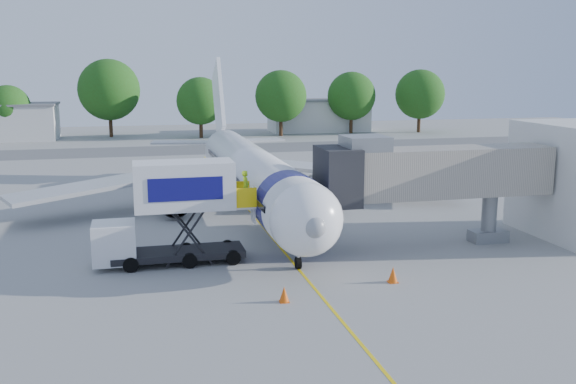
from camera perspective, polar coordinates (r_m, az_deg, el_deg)
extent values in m
plane|color=gray|center=(42.68, -2.29, -3.04)|extent=(160.00, 160.00, 0.00)
cube|color=yellow|center=(42.68, -2.29, -3.04)|extent=(0.15, 70.00, 0.01)
cube|color=#59595B|center=(83.65, -7.97, 3.76)|extent=(120.00, 10.00, 0.01)
cylinder|color=white|center=(44.96, -3.07, 1.57)|extent=(3.70, 28.00, 3.70)
sphere|color=white|center=(31.56, 1.60, -2.45)|extent=(3.70, 3.70, 3.70)
sphere|color=gray|center=(30.11, 2.38, -3.12)|extent=(1.10, 1.10, 1.10)
cone|color=white|center=(61.59, -5.98, 4.07)|extent=(3.70, 6.00, 3.70)
cube|color=white|center=(62.22, -6.18, 8.02)|extent=(0.35, 7.26, 8.29)
cube|color=#A9ACAE|center=(50.75, 6.24, 1.80)|extent=(16.17, 9.32, 1.42)
cube|color=#A9ACAE|center=(47.80, -14.51, 0.95)|extent=(16.17, 9.32, 1.42)
cylinder|color=#999BA0|center=(47.97, 3.09, 0.10)|extent=(2.10, 3.60, 2.10)
cylinder|color=#999BA0|center=(46.08, -10.13, -0.50)|extent=(2.10, 3.60, 2.10)
cube|color=black|center=(31.17, 1.75, -1.77)|extent=(2.60, 1.39, 0.81)
cylinder|color=#0F0D5E|center=(34.39, 0.29, -1.33)|extent=(3.73, 2.00, 3.73)
cylinder|color=silver|center=(33.54, 0.91, -5.62)|extent=(0.16, 0.16, 1.50)
cylinder|color=black|center=(33.66, 0.91, -6.32)|extent=(0.25, 0.64, 0.64)
cylinder|color=black|center=(48.83, -0.69, -0.71)|extent=(0.35, 0.90, 0.90)
cylinder|color=black|center=(47.96, -6.75, -1.00)|extent=(0.35, 0.90, 0.90)
cube|color=#A49D8D|center=(38.16, 13.17, 1.75)|extent=(13.60, 2.60, 2.80)
cube|color=black|center=(35.85, 4.42, 1.42)|extent=(2.00, 3.20, 3.20)
cube|color=slate|center=(36.13, 6.88, 4.33)|extent=(2.40, 2.40, 0.80)
cylinder|color=slate|center=(40.38, 17.44, -2.17)|extent=(0.90, 0.90, 3.00)
cube|color=slate|center=(40.65, 17.34, -3.75)|extent=(2.20, 1.20, 0.70)
cylinder|color=black|center=(40.20, 16.24, -3.85)|extent=(0.30, 0.70, 0.70)
cylinder|color=black|center=(41.11, 18.42, -3.65)|extent=(0.30, 0.70, 0.70)
cube|color=black|center=(35.07, -9.71, -5.38)|extent=(7.00, 2.30, 0.35)
cube|color=silver|center=(34.81, -15.19, -4.36)|extent=(2.20, 2.20, 2.10)
cube|color=black|center=(34.70, -15.23, -3.64)|extent=(1.90, 2.10, 0.70)
cube|color=silver|center=(34.25, -9.24, 0.61)|extent=(5.20, 2.40, 2.50)
cube|color=#0F0D5E|center=(33.05, -9.08, 0.24)|extent=(3.80, 0.04, 1.20)
cube|color=silver|center=(34.85, -4.01, -1.11)|extent=(1.10, 2.20, 0.10)
cube|color=yellow|center=(33.72, -3.73, -0.56)|extent=(1.10, 0.06, 1.10)
cube|color=yellow|center=(35.76, -4.31, 0.10)|extent=(1.10, 0.06, 1.10)
cylinder|color=black|center=(34.39, -4.90, -5.84)|extent=(0.80, 0.25, 0.80)
cylinder|color=black|center=(36.39, -5.41, -4.91)|extent=(0.80, 0.25, 0.80)
cylinder|color=black|center=(34.05, -13.80, -6.30)|extent=(0.80, 0.25, 0.80)
cylinder|color=black|center=(36.06, -13.80, -5.33)|extent=(0.80, 0.25, 0.80)
imported|color=#A4DC17|center=(34.69, -3.78, 0.44)|extent=(0.56, 0.73, 1.80)
cube|color=silver|center=(25.02, 7.43, -11.69)|extent=(3.62, 1.88, 1.44)
cube|color=#0F0D5E|center=(24.84, 7.46, -10.70)|extent=(2.08, 1.77, 0.36)
cylinder|color=black|center=(24.08, 4.76, -13.50)|extent=(0.72, 0.26, 0.72)
cylinder|color=black|center=(25.33, 3.69, -12.21)|extent=(0.72, 0.26, 0.72)
cylinder|color=black|center=(25.09, 11.18, -12.64)|extent=(0.72, 0.26, 0.72)
cylinder|color=black|center=(26.29, 9.82, -11.46)|extent=(0.72, 0.26, 0.72)
cone|color=#E0510B|center=(31.99, 9.31, -7.26)|extent=(0.50, 0.50, 0.79)
cube|color=#E0510B|center=(32.11, 9.29, -7.89)|extent=(0.45, 0.45, 0.05)
cone|color=#E0510B|center=(29.05, -0.35, -9.07)|extent=(0.46, 0.46, 0.73)
cube|color=#E0510B|center=(29.17, -0.35, -9.71)|extent=(0.42, 0.42, 0.04)
cube|color=silver|center=(107.22, 2.75, 6.76)|extent=(16.00, 7.00, 5.00)
cube|color=slate|center=(107.06, 2.77, 8.17)|extent=(16.40, 7.40, 0.30)
cylinder|color=#382314|center=(101.37, -23.48, 5.01)|extent=(0.56, 0.56, 2.82)
sphere|color=#234D14|center=(101.12, -23.63, 6.94)|extent=(6.26, 6.26, 6.26)
cylinder|color=#382314|center=(101.66, -15.48, 5.90)|extent=(0.56, 0.56, 4.14)
sphere|color=#234D14|center=(101.38, -15.63, 8.75)|extent=(9.20, 9.20, 9.20)
cylinder|color=#382314|center=(97.86, -7.74, 5.74)|extent=(0.56, 0.56, 3.20)
sphere|color=#234D14|center=(97.59, -7.80, 8.02)|extent=(7.10, 7.10, 7.10)
cylinder|color=#382314|center=(99.54, -0.64, 6.03)|extent=(0.56, 0.56, 3.55)
sphere|color=#234D14|center=(99.27, -0.64, 8.52)|extent=(7.89, 7.89, 7.89)
cylinder|color=#382314|center=(104.30, 5.62, 6.17)|extent=(0.56, 0.56, 3.46)
sphere|color=#234D14|center=(104.04, 5.67, 8.49)|extent=(7.69, 7.69, 7.69)
cylinder|color=#382314|center=(107.44, 11.55, 6.18)|extent=(0.56, 0.56, 3.59)
sphere|color=#234D14|center=(107.19, 11.64, 8.51)|extent=(7.97, 7.97, 7.97)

